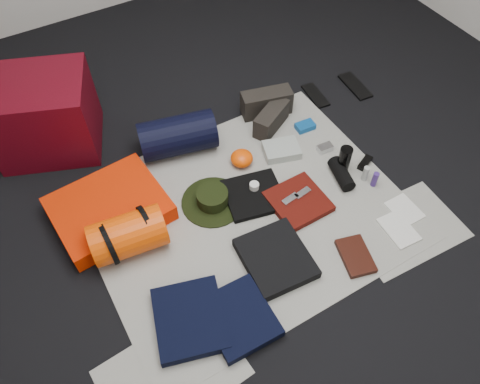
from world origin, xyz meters
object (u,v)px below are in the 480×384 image
red_cabinet (44,115)px  sleeping_pad (110,209)px  water_bottle (344,160)px  navy_duffel (178,136)px  compact_camera (325,148)px  paperback_book (356,256)px  stuff_sack (128,235)px

red_cabinet → sleeping_pad: (0.10, -0.66, -0.17)m
water_bottle → red_cabinet: bearing=142.2°
navy_duffel → compact_camera: (0.73, -0.44, -0.09)m
compact_camera → paperback_book: size_ratio=0.42×
navy_duffel → paperback_book: 1.18m
stuff_sack → water_bottle: bearing=-6.3°
stuff_sack → water_bottle: size_ratio=2.04×
sleeping_pad → compact_camera: bearing=-9.0°
water_bottle → stuff_sack: bearing=173.7°
stuff_sack → compact_camera: (1.23, 0.04, -0.09)m
sleeping_pad → paperback_book: sleeping_pad is taller
navy_duffel → water_bottle: bearing=-27.2°
stuff_sack → red_cabinet: bearing=97.4°
sleeping_pad → paperback_book: 1.27m
paperback_book → stuff_sack: bearing=161.8°
red_cabinet → compact_camera: (1.34, -0.86, -0.20)m
red_cabinet → water_bottle: (1.34, -1.03, -0.13)m
sleeping_pad → navy_duffel: 0.57m
red_cabinet → compact_camera: size_ratio=6.08×
navy_duffel → compact_camera: size_ratio=4.84×
paperback_book → navy_duffel: bearing=126.9°
stuff_sack → paperback_book: size_ratio=1.69×
red_cabinet → paperback_book: bearing=-34.2°
sleeping_pad → water_bottle: size_ratio=3.17×
stuff_sack → navy_duffel: bearing=44.0°
sleeping_pad → compact_camera: sleeping_pad is taller
compact_camera → paperback_book: (-0.30, -0.66, -0.00)m
paperback_book → sleeping_pad: bearing=153.3°
sleeping_pad → navy_duffel: navy_duffel is taller
sleeping_pad → stuff_sack: bearing=-85.6°
stuff_sack → paperback_book: 1.12m
stuff_sack → compact_camera: 1.23m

